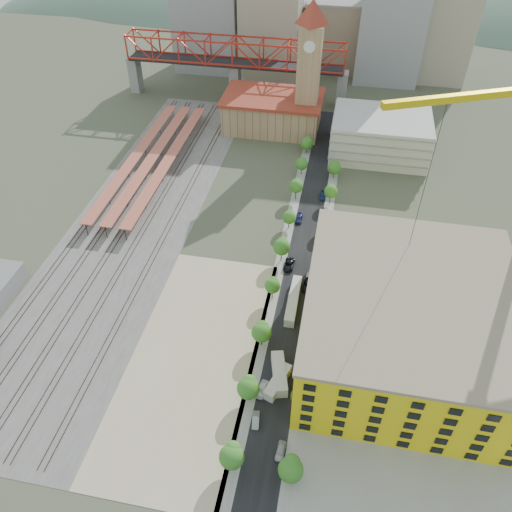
% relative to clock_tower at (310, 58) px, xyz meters
% --- Properties ---
extents(ground, '(400.00, 400.00, 0.00)m').
position_rel_clock_tower_xyz_m(ground, '(-8.00, -79.99, -28.70)').
color(ground, '#474C38').
rests_on(ground, ground).
extents(ballast_strip, '(36.00, 165.00, 0.06)m').
position_rel_clock_tower_xyz_m(ballast_strip, '(-44.00, -62.49, -28.67)').
color(ballast_strip, '#605E59').
rests_on(ballast_strip, ground).
extents(dirt_lot, '(28.00, 67.00, 0.06)m').
position_rel_clock_tower_xyz_m(dirt_lot, '(-12.00, -111.49, -28.67)').
color(dirt_lot, tan).
rests_on(dirt_lot, ground).
extents(street_asphalt, '(12.00, 170.00, 0.06)m').
position_rel_clock_tower_xyz_m(street_asphalt, '(8.00, -64.99, -28.67)').
color(street_asphalt, black).
rests_on(street_asphalt, ground).
extents(sidewalk_west, '(3.00, 170.00, 0.04)m').
position_rel_clock_tower_xyz_m(sidewalk_west, '(2.50, -64.99, -28.68)').
color(sidewalk_west, gray).
rests_on(sidewalk_west, ground).
extents(sidewalk_east, '(3.00, 170.00, 0.04)m').
position_rel_clock_tower_xyz_m(sidewalk_east, '(13.50, -64.99, -28.68)').
color(sidewalk_east, gray).
rests_on(sidewalk_east, ground).
extents(construction_pad, '(50.00, 90.00, 0.06)m').
position_rel_clock_tower_xyz_m(construction_pad, '(37.00, -99.99, -28.67)').
color(construction_pad, gray).
rests_on(construction_pad, ground).
extents(rail_tracks, '(26.56, 160.00, 0.18)m').
position_rel_clock_tower_xyz_m(rail_tracks, '(-45.80, -62.49, -28.55)').
color(rail_tracks, '#382B23').
rests_on(rail_tracks, ground).
extents(platform_canopies, '(16.00, 80.00, 4.12)m').
position_rel_clock_tower_xyz_m(platform_canopies, '(-49.00, -34.99, -24.70)').
color(platform_canopies, '#CC5E4E').
rests_on(platform_canopies, ground).
extents(station_hall, '(38.00, 24.00, 13.10)m').
position_rel_clock_tower_xyz_m(station_hall, '(-13.00, 2.01, -22.03)').
color(station_hall, tan).
rests_on(station_hall, ground).
extents(clock_tower, '(12.00, 12.00, 52.00)m').
position_rel_clock_tower_xyz_m(clock_tower, '(0.00, 0.00, 0.00)').
color(clock_tower, tan).
rests_on(clock_tower, ground).
extents(parking_garage, '(34.00, 26.00, 14.00)m').
position_rel_clock_tower_xyz_m(parking_garage, '(28.00, -9.99, -21.70)').
color(parking_garage, silver).
rests_on(parking_garage, ground).
extents(truss_bridge, '(94.00, 9.60, 25.60)m').
position_rel_clock_tower_xyz_m(truss_bridge, '(-33.00, 25.01, -9.83)').
color(truss_bridge, gray).
rests_on(truss_bridge, ground).
extents(construction_building, '(44.60, 50.60, 18.80)m').
position_rel_clock_tower_xyz_m(construction_building, '(34.00, -99.99, -19.29)').
color(construction_building, yellow).
rests_on(construction_building, ground).
extents(street_trees, '(15.40, 124.40, 8.00)m').
position_rel_clock_tower_xyz_m(street_trees, '(8.00, -74.99, -28.70)').
color(street_trees, '#2F6E21').
rests_on(street_trees, ground).
extents(skyline, '(133.00, 46.00, 60.00)m').
position_rel_clock_tower_xyz_m(skyline, '(-0.53, 62.32, -5.89)').
color(skyline, '#9EA0A3').
rests_on(skyline, ground).
extents(distant_hills, '(647.00, 264.00, 227.00)m').
position_rel_clock_tower_xyz_m(distant_hills, '(37.28, 180.01, -108.23)').
color(distant_hills, '#4C6B59').
rests_on(distant_hills, ground).
extents(site_trailer_a, '(5.20, 9.48, 2.51)m').
position_rel_clock_tower_xyz_m(site_trailer_a, '(8.00, -115.24, -27.44)').
color(site_trailer_a, silver).
rests_on(site_trailer_a, ground).
extents(site_trailer_b, '(5.25, 10.78, 2.85)m').
position_rel_clock_tower_xyz_m(site_trailer_b, '(8.00, -113.25, -27.27)').
color(site_trailer_b, silver).
rests_on(site_trailer_b, ground).
extents(site_trailer_c, '(2.58, 9.58, 2.62)m').
position_rel_clock_tower_xyz_m(site_trailer_c, '(8.00, -93.96, -27.39)').
color(site_trailer_c, silver).
rests_on(site_trailer_c, ground).
extents(site_trailer_d, '(2.52, 8.85, 2.41)m').
position_rel_clock_tower_xyz_m(site_trailer_d, '(8.00, -87.09, -27.49)').
color(site_trailer_d, silver).
rests_on(site_trailer_d, ground).
extents(car_0, '(2.61, 4.93, 1.60)m').
position_rel_clock_tower_xyz_m(car_0, '(5.00, -117.43, -27.90)').
color(car_0, white).
rests_on(car_0, ground).
extents(car_1, '(1.93, 4.20, 1.33)m').
position_rel_clock_tower_xyz_m(car_1, '(5.00, -124.72, -28.03)').
color(car_1, '#A3A3A8').
rests_on(car_1, ground).
extents(car_2, '(2.79, 5.63, 1.53)m').
position_rel_clock_tower_xyz_m(car_2, '(5.00, -77.21, -27.93)').
color(car_2, black).
rests_on(car_2, ground).
extents(car_3, '(1.99, 4.87, 1.41)m').
position_rel_clock_tower_xyz_m(car_3, '(5.00, -55.91, -27.99)').
color(car_3, navy).
rests_on(car_3, ground).
extents(car_4, '(1.99, 4.34, 1.44)m').
position_rel_clock_tower_xyz_m(car_4, '(11.00, -130.28, -27.98)').
color(car_4, '#B9B9B9').
rests_on(car_4, ground).
extents(car_5, '(2.04, 4.29, 1.36)m').
position_rel_clock_tower_xyz_m(car_5, '(11.00, -80.26, -28.02)').
color(car_5, gray).
rests_on(car_5, ground).
extents(car_6, '(2.65, 5.51, 1.51)m').
position_rel_clock_tower_xyz_m(car_6, '(11.00, -84.20, -27.94)').
color(car_6, black).
rests_on(car_6, ground).
extents(car_7, '(2.14, 4.72, 1.34)m').
position_rel_clock_tower_xyz_m(car_7, '(11.00, -42.49, -28.03)').
color(car_7, navy).
rests_on(car_7, ground).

